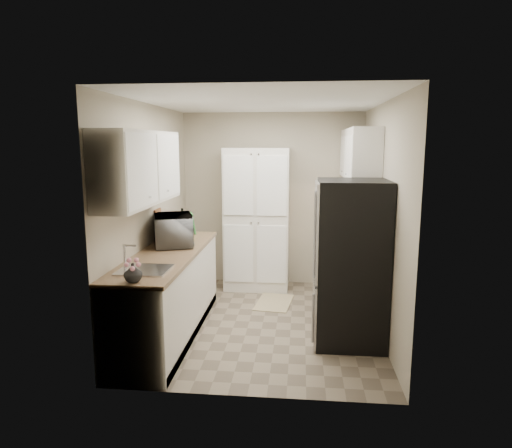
% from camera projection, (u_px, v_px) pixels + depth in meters
% --- Properties ---
extents(ground, '(3.20, 3.20, 0.00)m').
position_uv_depth(ground, '(263.00, 322.00, 5.33)').
color(ground, '#7A6B56').
rests_on(ground, ground).
extents(room_shell, '(2.64, 3.24, 2.52)m').
position_uv_depth(room_shell, '(262.00, 183.00, 5.04)').
color(room_shell, '#B3AA90').
rests_on(room_shell, ground).
extents(pantry_cabinet, '(0.90, 0.55, 2.00)m').
position_uv_depth(pantry_cabinet, '(257.00, 219.00, 6.47)').
color(pantry_cabinet, silver).
rests_on(pantry_cabinet, ground).
extents(base_cabinet_left, '(0.60, 2.30, 0.88)m').
position_uv_depth(base_cabinet_left, '(169.00, 295.00, 4.93)').
color(base_cabinet_left, silver).
rests_on(base_cabinet_left, ground).
extents(countertop_left, '(0.63, 2.33, 0.04)m').
position_uv_depth(countertop_left, '(167.00, 254.00, 4.85)').
color(countertop_left, '#846647').
rests_on(countertop_left, base_cabinet_left).
extents(base_cabinet_right, '(0.60, 0.80, 0.88)m').
position_uv_depth(base_cabinet_right, '(341.00, 262.00, 6.32)').
color(base_cabinet_right, silver).
rests_on(base_cabinet_right, ground).
extents(countertop_right, '(0.63, 0.83, 0.04)m').
position_uv_depth(countertop_right, '(342.00, 229.00, 6.24)').
color(countertop_right, '#846647').
rests_on(countertop_right, base_cabinet_right).
extents(electric_range, '(0.71, 0.78, 1.13)m').
position_uv_depth(electric_range, '(346.00, 276.00, 5.54)').
color(electric_range, '#B7B7BC').
rests_on(electric_range, ground).
extents(refrigerator, '(0.70, 0.72, 1.70)m').
position_uv_depth(refrigerator, '(351.00, 263.00, 4.69)').
color(refrigerator, '#B7B7BC').
rests_on(refrigerator, ground).
extents(microwave, '(0.60, 0.72, 0.34)m').
position_uv_depth(microwave, '(174.00, 230.00, 5.18)').
color(microwave, '#A4A4A8').
rests_on(microwave, countertop_left).
extents(wine_bottle, '(0.08, 0.08, 0.31)m').
position_uv_depth(wine_bottle, '(183.00, 223.00, 5.70)').
color(wine_bottle, black).
rests_on(wine_bottle, countertop_left).
extents(flower_vase, '(0.18, 0.18, 0.16)m').
position_uv_depth(flower_vase, '(133.00, 273.00, 3.79)').
color(flower_vase, silver).
rests_on(flower_vase, countertop_left).
extents(cutting_board, '(0.09, 0.21, 0.27)m').
position_uv_depth(cutting_board, '(193.00, 223.00, 5.85)').
color(cutting_board, green).
rests_on(cutting_board, countertop_left).
extents(toaster_oven, '(0.43, 0.50, 0.25)m').
position_uv_depth(toaster_oven, '(348.00, 218.00, 6.31)').
color(toaster_oven, silver).
rests_on(toaster_oven, countertop_right).
extents(fruit_basket, '(0.36, 0.36, 0.12)m').
position_uv_depth(fruit_basket, '(348.00, 204.00, 6.26)').
color(fruit_basket, orange).
rests_on(fruit_basket, toaster_oven).
extents(kitchen_mat, '(0.52, 0.74, 0.01)m').
position_uv_depth(kitchen_mat, '(274.00, 302.00, 5.98)').
color(kitchen_mat, tan).
rests_on(kitchen_mat, ground).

